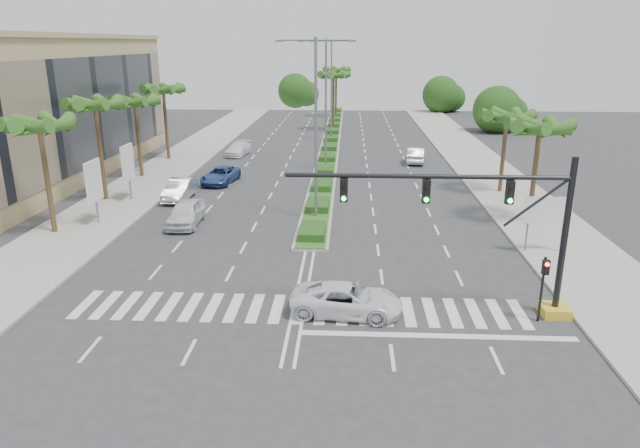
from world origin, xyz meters
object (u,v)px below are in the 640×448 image
object	(u,v)px
car_parked_c	(220,175)
car_crossing	(347,300)
car_parked_d	(238,149)
car_right	(416,155)
car_parked_b	(180,189)
car_parked_a	(186,213)

from	to	relation	value
car_parked_c	car_crossing	bearing A→B (deg)	-58.01
car_parked_d	car_right	size ratio (longest dim) A/B	0.99
car_parked_b	car_parked_c	bearing A→B (deg)	70.91
car_parked_c	car_parked_d	xyz separation A→B (m)	(-0.86, 12.76, -0.02)
car_right	car_crossing	bearing A→B (deg)	86.40
car_parked_b	car_parked_a	bearing A→B (deg)	-69.86
car_parked_d	car_parked_c	bearing A→B (deg)	-78.66
car_parked_d	car_right	world-z (taller)	car_right
car_parked_a	car_parked_b	world-z (taller)	car_parked_a
car_parked_a	car_parked_b	distance (m)	6.79
car_parked_b	car_crossing	xyz separation A→B (m)	(13.04, -19.04, -0.10)
car_right	car_parked_d	bearing A→B (deg)	-1.53
car_parked_b	car_crossing	bearing A→B (deg)	-54.69
car_crossing	car_parked_b	bearing A→B (deg)	40.33
car_parked_a	car_crossing	bearing A→B (deg)	-51.06
car_crossing	car_parked_d	bearing A→B (deg)	23.67
car_parked_d	car_crossing	size ratio (longest dim) A/B	0.94
car_parked_b	car_crossing	world-z (taller)	car_parked_b
car_parked_a	car_crossing	xyz separation A→B (m)	(10.81, -12.63, -0.12)
car_crossing	car_right	bearing A→B (deg)	-5.31
car_parked_d	car_right	distance (m)	18.95
car_parked_a	car_parked_d	bearing A→B (deg)	90.99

